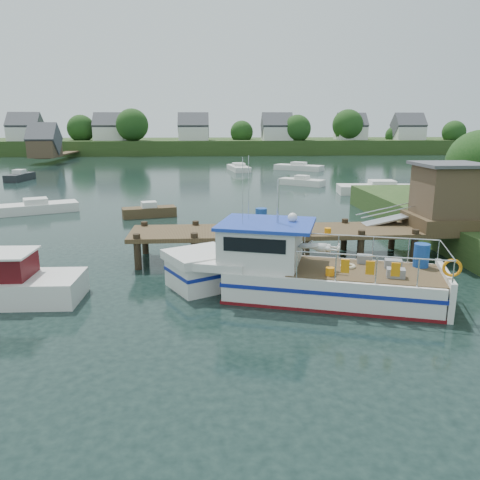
{
  "coord_description": "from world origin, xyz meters",
  "views": [
    {
      "loc": [
        -2.39,
        -21.32,
        6.27
      ],
      "look_at": [
        -1.0,
        -1.5,
        1.3
      ],
      "focal_mm": 35.0,
      "sensor_mm": 36.0,
      "label": 1
    }
  ],
  "objects": [
    {
      "name": "moored_e",
      "position": [
        -23.43,
        32.96,
        0.46
      ],
      "size": [
        2.03,
        4.63,
        1.24
      ],
      "rotation": [
        0.0,
        0.0,
        0.06
      ],
      "color": "black",
      "rests_on": "ground"
    },
    {
      "name": "moored_d",
      "position": [
        1.9,
        42.51,
        0.39
      ],
      "size": [
        3.0,
        6.45,
        1.06
      ],
      "rotation": [
        0.0,
        0.0,
        -0.38
      ],
      "color": "silver",
      "rests_on": "ground"
    },
    {
      "name": "ground_plane",
      "position": [
        0.0,
        0.0,
        0.0
      ],
      "size": [
        160.0,
        160.0,
        0.0
      ],
      "primitive_type": "plane",
      "color": "black"
    },
    {
      "name": "moored_b",
      "position": [
        7.41,
        26.64,
        0.38
      ],
      "size": [
        4.7,
        4.12,
        1.04
      ],
      "rotation": [
        0.0,
        0.0,
        -0.04
      ],
      "color": "silver",
      "rests_on": "ground"
    },
    {
      "name": "moored_c",
      "position": [
        13.48,
        20.13,
        0.46
      ],
      "size": [
        8.08,
        3.53,
        1.24
      ],
      "rotation": [
        0.0,
        0.0,
        -0.29
      ],
      "color": "silver",
      "rests_on": "ground"
    },
    {
      "name": "far_shore",
      "position": [
        0.01,
        82.37,
        2.1
      ],
      "size": [
        140.0,
        42.55,
        9.22
      ],
      "color": "#2D441C",
      "rests_on": "ground"
    },
    {
      "name": "moored_far",
      "position": [
        10.19,
        42.66,
        0.41
      ],
      "size": [
        6.73,
        5.46,
        1.12
      ],
      "rotation": [
        0.0,
        0.0,
        -0.32
      ],
      "color": "silver",
      "rests_on": "ground"
    },
    {
      "name": "dock",
      "position": [
        6.51,
        0.01,
        2.24
      ],
      "size": [
        16.6,
        3.0,
        4.78
      ],
      "color": "#493923",
      "rests_on": "ground"
    },
    {
      "name": "lobster_boat",
      "position": [
        0.83,
        -5.0,
        0.93
      ],
      "size": [
        10.58,
        5.63,
        5.15
      ],
      "rotation": [
        0.0,
        0.0,
        -0.3
      ],
      "color": "silver",
      "rests_on": "ground"
    },
    {
      "name": "moored_rowboat",
      "position": [
        -6.42,
        10.74,
        0.39
      ],
      "size": [
        3.8,
        2.09,
        1.05
      ],
      "rotation": [
        0.0,
        0.0,
        -0.27
      ],
      "color": "#493923",
      "rests_on": "ground"
    },
    {
      "name": "moored_a",
      "position": [
        -14.74,
        12.87,
        0.39
      ],
      "size": [
        5.95,
        4.01,
        1.04
      ],
      "rotation": [
        0.0,
        0.0,
        0.06
      ],
      "color": "silver",
      "rests_on": "ground"
    }
  ]
}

